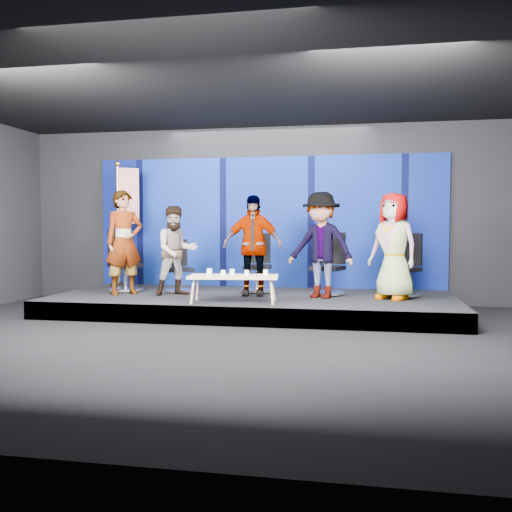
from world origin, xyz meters
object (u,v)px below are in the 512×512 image
Objects in this scene: coffee_table at (234,277)px; mug_e at (266,272)px; panelist_c at (252,245)px; mug_d at (247,273)px; chair_d at (329,274)px; mug_a at (209,272)px; chair_e at (404,276)px; panelist_d at (321,245)px; mug_b at (223,273)px; panelist_a at (124,242)px; chair_b at (179,275)px; chair_a at (124,271)px; panelist_b at (176,251)px; flag_stand at (125,221)px; mug_c at (232,272)px; chair_c at (258,273)px; panelist_e at (394,246)px.

mug_e is at bearing 13.10° from coffee_table.
panelist_c is 20.66× the size of mug_d.
chair_d reaches higher than mug_d.
chair_e is at bearing 22.71° from mug_a.
chair_d is at bearing 97.33° from panelist_d.
chair_d is at bearing 42.75° from mug_b.
panelist_c is 0.98× the size of panelist_d.
panelist_a is at bearing 158.18° from mug_b.
panelist_a reaches higher than mug_d.
chair_b is at bearing -142.55° from chair_e.
coffee_table is (1.33, -1.23, 0.08)m from chair_b.
chair_a reaches higher than chair_b.
panelist_b reaches higher than mug_d.
mug_d is at bearing -67.55° from chair_a.
panelist_a reaches higher than panelist_b.
mug_e is at bearing -115.29° from chair_e.
panelist_c is 1.15m from mug_a.
chair_a is 3.75m from panelist_d.
panelist_d is 4.06m from flag_stand.
chair_d is 0.74m from panelist_d.
mug_e reaches higher than mug_d.
chair_a is 0.64× the size of panelist_d.
flag_stand is (-2.73, 0.78, 0.44)m from panelist_c.
mug_b is 0.94× the size of mug_c.
panelist_c is (0.00, -0.51, 0.52)m from chair_c.
panelist_a is 3.70m from chair_d.
mug_e is (0.50, 0.12, 0.08)m from coffee_table.
chair_e is at bearing -7.85° from chair_c.
panelist_d reaches higher than chair_b.
chair_b is 0.88× the size of chair_d.
panelist_a is 2.22m from mug_b.
chair_d is 0.62× the size of panelist_d.
chair_a is at bearing -177.58° from chair_c.
mug_e is (2.87, -1.04, 0.10)m from chair_a.
panelist_e is 18.72× the size of mug_c.
mug_d is at bearing -90.92° from chair_c.
panelist_a is at bearing 167.76° from mug_e.
flag_stand is (-2.21, 1.72, 0.84)m from mug_a.
panelist_c reaches higher than chair_b.
chair_e is at bearing 27.98° from mug_d.
panelist_d is 20.12× the size of mug_b.
coffee_table is (-1.33, -0.84, -0.50)m from panelist_d.
flag_stand is at bearing 143.02° from mug_b.
panelist_c is at bearing 76.64° from mug_b.
mug_c is at bearing -130.82° from panelist_d.
panelist_b reaches higher than mug_e.
panelist_c reaches higher than chair_e.
chair_e is 2.85m from mug_d.
panelist_c is at bearing -47.22° from flag_stand.
flag_stand is at bearing -173.66° from panelist_d.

